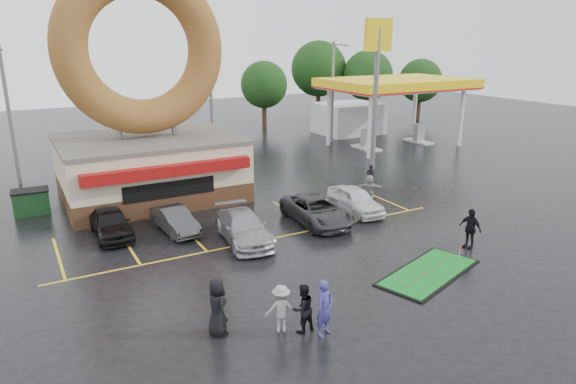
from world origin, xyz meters
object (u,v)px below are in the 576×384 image
donut_shop (147,124)px  dumpster (31,203)px  streetlight_right (333,90)px  shell_sign (377,67)px  car_white (355,200)px  car_dgrey (175,220)px  car_black (111,223)px  gas_station (375,100)px  streetlight_mid (211,98)px  car_silver (243,227)px  streetlight_left (9,112)px  putting_green (429,272)px  person_cameraman (470,228)px  person_blue (325,308)px  car_grey (316,210)px

donut_shop → dumpster: size_ratio=7.50×
streetlight_right → shell_sign: bearing=-106.8°
car_white → dumpster: (-15.79, 8.30, -0.05)m
car_dgrey → streetlight_right: bearing=32.2°
car_black → gas_station: bearing=27.5°
donut_shop → streetlight_mid: 10.59m
gas_station → car_silver: gas_station is taller
donut_shop → dumpster: donut_shop is taller
streetlight_left → putting_green: 27.51m
shell_sign → streetlight_right: size_ratio=1.18×
donut_shop → person_cameraman: (10.80, -14.93, -3.52)m
streetlight_mid → streetlight_left: bearing=-175.9°
shell_sign → person_blue: bearing=-131.6°
dumpster → streetlight_mid: bearing=33.4°
person_blue → putting_green: size_ratio=0.35×
streetlight_left → streetlight_mid: same height
streetlight_mid → putting_green: streetlight_mid is taller
gas_station → car_silver: (-21.01, -17.17, -3.01)m
gas_station → car_black: gas_station is taller
donut_shop → car_black: donut_shop is taller
gas_station → person_blue: gas_station is taller
car_white → streetlight_right: bearing=63.3°
car_black → car_white: 12.89m
shell_sign → car_silver: (-14.01, -8.23, -6.68)m
car_silver → person_cameraman: size_ratio=2.53×
car_white → donut_shop: bearing=140.8°
streetlight_left → streetlight_right: same height
gas_station → streetlight_right: streetlight_right is taller
car_white → person_blue: (-8.13, -9.53, 0.26)m
car_white → putting_green: 8.05m
streetlight_mid → car_silver: 18.33m
gas_station → streetlight_mid: (-16.00, -0.02, 1.08)m
car_black → putting_green: size_ratio=0.75×
person_blue → person_cameraman: size_ratio=1.02×
car_silver → car_grey: (4.37, 0.50, -0.02)m
donut_shop → shell_sign: (16.00, -0.97, 2.91)m
donut_shop → streetlight_mid: donut_shop is taller
streetlight_mid → car_silver: streetlight_mid is taller
car_white → streetlight_left: bearing=139.7°
streetlight_mid → car_grey: bearing=-92.2°
shell_sign → car_silver: 17.57m
streetlight_right → car_white: 20.27m
streetlight_mid → car_grey: 17.16m
donut_shop → dumpster: bearing=180.0°
gas_station → streetlight_right: bearing=166.3°
car_black → car_dgrey: car_black is taller
car_white → person_blue: size_ratio=2.14×
donut_shop → streetlight_right: donut_shop is taller
person_blue → dumpster: person_blue is taller
car_silver → car_grey: car_silver is taller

